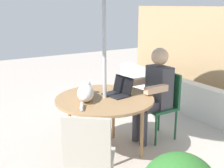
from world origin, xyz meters
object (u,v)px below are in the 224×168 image
Objects in this scene: laptop at (120,90)px; chair_occupied at (163,100)px; chair_empty at (89,154)px; person_seated at (155,90)px; patio_table at (105,102)px; cat at (86,92)px.

chair_occupied is at bearing 89.35° from laptop.
person_seated is at bearing 119.47° from chair_empty.
patio_table is 0.99m from chair_empty.
chair_empty reaches higher than cat.
chair_occupied and chair_empty have the same top height.
laptop is (-0.77, 0.82, 0.25)m from chair_empty.
cat is (-0.05, -0.43, 0.02)m from laptop.
laptop is (-0.01, 0.21, 0.11)m from patio_table.
chair_empty is 0.95m from cat.
patio_table is 0.93× the size of person_seated.
chair_empty is at bearing -60.53° from person_seated.
cat is at bearing 154.64° from chair_empty.
laptop is at bearing -90.65° from chair_occupied.
person_seated is (-0.77, 1.35, 0.17)m from chair_empty.
patio_table is at bearing -87.89° from laptop.
patio_table is at bearing -90.00° from person_seated.
laptop is 0.58× the size of cat.
cat is at bearing -93.05° from chair_occupied.
laptop is (-0.01, -0.69, 0.25)m from chair_occupied.
patio_table is at bearing -90.00° from chair_occupied.
chair_occupied is 1.00× the size of chair_empty.
chair_empty is 1.56× the size of cat.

